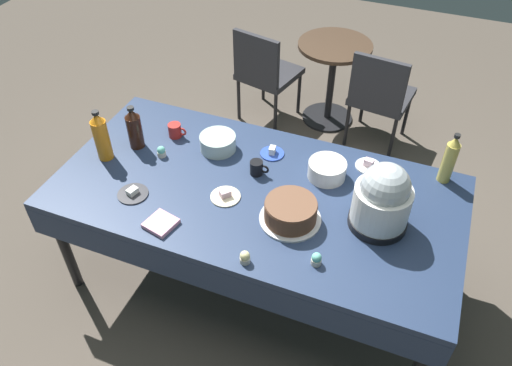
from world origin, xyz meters
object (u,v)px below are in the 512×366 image
at_px(cupcake_rose, 161,152).
at_px(cupcake_lemon, 245,257).
at_px(slow_cooker, 382,199).
at_px(dessert_plate_charcoal, 133,193).
at_px(soda_bottle_ginger_ale, 449,159).
at_px(dessert_plate_cream, 225,196).
at_px(soda_bottle_cola, 134,129).
at_px(frosted_layer_cake, 291,212).
at_px(coffee_mug_black, 257,168).
at_px(round_cafe_table, 333,68).
at_px(dessert_plate_cobalt, 272,152).
at_px(potluck_table, 256,198).
at_px(soda_bottle_orange_juice, 101,137).
at_px(glass_salad_bowl, 218,143).
at_px(dessert_plate_white, 368,165).
at_px(cupcake_vanilla, 316,259).
at_px(ceramic_snack_bowl, 327,170).
at_px(maroon_chair_left, 265,70).
at_px(coffee_mug_red, 175,130).
at_px(maroon_chair_right, 380,94).

relative_size(cupcake_rose, cupcake_lemon, 1.00).
height_order(slow_cooker, cupcake_rose, slow_cooker).
distance_m(dessert_plate_charcoal, soda_bottle_ginger_ale, 1.70).
bearing_deg(dessert_plate_cream, soda_bottle_cola, 162.59).
height_order(frosted_layer_cake, dessert_plate_charcoal, frosted_layer_cake).
relative_size(coffee_mug_black, round_cafe_table, 0.16).
xyz_separation_m(cupcake_lemon, soda_bottle_cola, (-0.93, 0.57, 0.09)).
height_order(frosted_layer_cake, dessert_plate_cobalt, frosted_layer_cake).
relative_size(frosted_layer_cake, soda_bottle_cola, 1.15).
height_order(potluck_table, soda_bottle_ginger_ale, soda_bottle_ginger_ale).
bearing_deg(soda_bottle_orange_juice, glass_salad_bowl, 28.42).
xyz_separation_m(slow_cooker, dessert_plate_cream, (-0.79, -0.10, -0.16)).
relative_size(dessert_plate_white, cupcake_lemon, 2.19).
relative_size(dessert_plate_cream, cupcake_vanilla, 2.39).
distance_m(slow_cooker, soda_bottle_orange_juice, 1.57).
height_order(ceramic_snack_bowl, cupcake_rose, ceramic_snack_bowl).
xyz_separation_m(potluck_table, glass_salad_bowl, (-0.34, 0.25, 0.11)).
bearing_deg(maroon_chair_left, coffee_mug_red, -92.71).
relative_size(soda_bottle_ginger_ale, maroon_chair_left, 0.37).
height_order(soda_bottle_orange_juice, coffee_mug_black, soda_bottle_orange_juice).
xyz_separation_m(soda_bottle_cola, soda_bottle_ginger_ale, (1.73, 0.36, 0.02)).
xyz_separation_m(dessert_plate_cobalt, cupcake_rose, (-0.59, -0.25, 0.02)).
relative_size(soda_bottle_orange_juice, coffee_mug_red, 2.70).
xyz_separation_m(frosted_layer_cake, coffee_mug_black, (-0.29, 0.27, -0.02)).
distance_m(soda_bottle_cola, maroon_chair_left, 1.59).
bearing_deg(dessert_plate_white, slow_cooker, -72.22).
xyz_separation_m(dessert_plate_cobalt, maroon_chair_right, (0.42, 1.30, -0.27)).
bearing_deg(dessert_plate_cobalt, slow_cooker, -25.59).
distance_m(dessert_plate_cream, soda_bottle_cola, 0.71).
xyz_separation_m(dessert_plate_cream, coffee_mug_red, (-0.50, 0.38, 0.03)).
height_order(slow_cooker, soda_bottle_orange_juice, slow_cooker).
relative_size(dessert_plate_charcoal, dessert_plate_cobalt, 1.18).
relative_size(frosted_layer_cake, soda_bottle_ginger_ale, 1.02).
bearing_deg(soda_bottle_ginger_ale, dessert_plate_cobalt, -171.66).
relative_size(soda_bottle_orange_juice, maroon_chair_left, 0.38).
distance_m(soda_bottle_ginger_ale, maroon_chair_right, 1.34).
bearing_deg(dessert_plate_cream, ceramic_snack_bowl, 38.35).
bearing_deg(soda_bottle_orange_juice, dessert_plate_white, 18.42).
distance_m(coffee_mug_red, maroon_chair_right, 1.72).
relative_size(ceramic_snack_bowl, dessert_plate_cream, 1.30).
distance_m(potluck_table, cupcake_rose, 0.63).
bearing_deg(glass_salad_bowl, cupcake_lemon, -56.84).
bearing_deg(ceramic_snack_bowl, dessert_plate_charcoal, -150.44).
bearing_deg(coffee_mug_black, glass_salad_bowl, 157.61).
distance_m(frosted_layer_cake, soda_bottle_cola, 1.07).
bearing_deg(maroon_chair_right, glass_salad_bowl, -117.97).
bearing_deg(dessert_plate_white, frosted_layer_cake, -116.60).
relative_size(slow_cooker, ceramic_snack_bowl, 1.78).
xyz_separation_m(dessert_plate_cream, soda_bottle_cola, (-0.67, 0.21, 0.12)).
bearing_deg(dessert_plate_cream, coffee_mug_red, 142.99).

